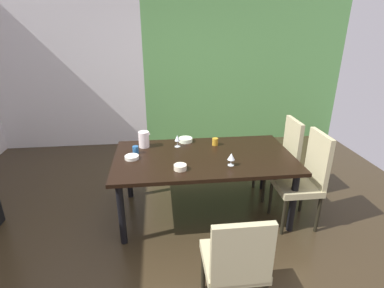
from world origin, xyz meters
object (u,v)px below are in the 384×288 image
at_px(chair_head_near, 236,261).
at_px(serving_bowl_east, 185,140).
at_px(wine_glass_near_shelf, 231,157).
at_px(cup_south, 215,142).
at_px(wine_glass_north, 177,139).
at_px(serving_bowl_corner, 180,167).
at_px(chair_right_near, 305,176).
at_px(cup_right, 136,150).
at_px(chair_right_far, 282,154).
at_px(serving_bowl_west, 132,157).
at_px(pitcher_left, 144,139).
at_px(dining_table, 204,161).

distance_m(chair_head_near, serving_bowl_east, 1.85).
relative_size(wine_glass_near_shelf, cup_south, 1.55).
height_order(wine_glass_north, serving_bowl_corner, wine_glass_north).
xyz_separation_m(chair_right_near, cup_right, (-1.80, 0.46, 0.20)).
bearing_deg(wine_glass_near_shelf, chair_right_far, 35.73).
bearing_deg(serving_bowl_west, cup_south, 16.27).
bearing_deg(cup_right, serving_bowl_corner, -44.49).
bearing_deg(serving_bowl_east, chair_right_near, -31.84).
height_order(serving_bowl_east, pitcher_left, pitcher_left).
height_order(chair_head_near, serving_bowl_east, chair_head_near).
bearing_deg(wine_glass_near_shelf, chair_head_near, -101.02).
bearing_deg(wine_glass_near_shelf, pitcher_left, 146.18).
distance_m(serving_bowl_corner, cup_south, 0.76).
bearing_deg(chair_right_near, chair_head_near, 136.17).
height_order(chair_right_far, serving_bowl_corner, chair_right_far).
bearing_deg(chair_right_near, serving_bowl_west, 80.19).
bearing_deg(chair_head_near, pitcher_left, 111.79).
bearing_deg(dining_table, wine_glass_near_shelf, -48.52).
bearing_deg(wine_glass_north, serving_bowl_east, 54.08).
xyz_separation_m(wine_glass_north, serving_bowl_west, (-0.51, -0.28, -0.08)).
distance_m(serving_bowl_east, serving_bowl_corner, 0.76).
bearing_deg(wine_glass_near_shelf, serving_bowl_corner, -175.99).
relative_size(chair_head_near, cup_right, 10.86).
bearing_deg(chair_right_far, dining_table, 106.50).
bearing_deg(cup_south, serving_bowl_east, 155.64).
bearing_deg(wine_glass_north, chair_head_near, -79.97).
height_order(serving_bowl_west, cup_south, cup_south).
bearing_deg(chair_right_near, dining_table, 73.57).
xyz_separation_m(wine_glass_near_shelf, pitcher_left, (-0.90, 0.60, 0.00)).
distance_m(dining_table, wine_glass_near_shelf, 0.40).
height_order(wine_glass_near_shelf, cup_right, wine_glass_near_shelf).
bearing_deg(chair_head_near, wine_glass_north, 100.03).
distance_m(cup_south, pitcher_left, 0.84).
bearing_deg(cup_right, wine_glass_near_shelf, -22.98).
relative_size(serving_bowl_corner, serving_bowl_west, 0.85).
distance_m(chair_right_far, serving_bowl_corner, 1.48).
relative_size(serving_bowl_east, serving_bowl_corner, 1.31).
height_order(wine_glass_north, serving_bowl_west, wine_glass_north).
relative_size(chair_head_near, cup_south, 10.74).
bearing_deg(serving_bowl_corner, serving_bowl_east, 80.64).
distance_m(dining_table, chair_head_near, 1.39).
bearing_deg(wine_glass_north, chair_right_far, 0.79).
height_order(wine_glass_near_shelf, serving_bowl_corner, wine_glass_near_shelf).
distance_m(wine_glass_north, cup_right, 0.50).
xyz_separation_m(chair_right_far, serving_bowl_corner, (-1.33, -0.62, 0.20)).
distance_m(dining_table, serving_bowl_west, 0.79).
xyz_separation_m(dining_table, cup_right, (-0.75, 0.15, 0.11)).
xyz_separation_m(dining_table, chair_head_near, (0.02, -1.38, -0.13)).
xyz_separation_m(dining_table, serving_bowl_east, (-0.16, 0.44, 0.09)).
relative_size(chair_right_far, serving_bowl_east, 5.93).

